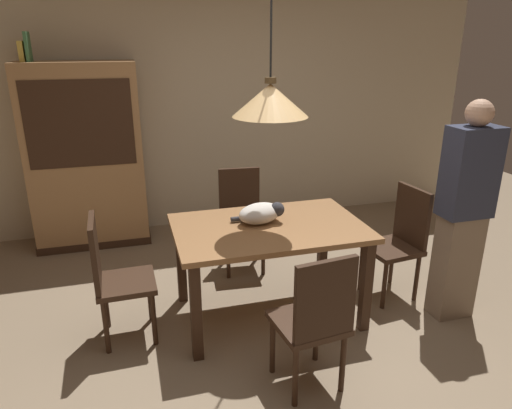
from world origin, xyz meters
TOP-DOWN VIEW (x-y plane):
  - ground at (0.00, 0.00)m, footprint 10.00×10.00m
  - back_wall at (0.00, 2.65)m, footprint 6.40×0.10m
  - dining_table at (0.07, 0.50)m, footprint 1.40×0.90m
  - chair_far_back at (0.08, 1.38)m, footprint 0.43×0.43m
  - chair_right_side at (1.20, 0.51)m, footprint 0.44×0.44m
  - chair_left_side at (-1.06, 0.50)m, footprint 0.41×0.41m
  - chair_near_front at (0.08, -0.37)m, footprint 0.44×0.44m
  - cat_sleeping at (0.03, 0.58)m, footprint 0.40×0.31m
  - pendant_lamp at (0.07, 0.50)m, footprint 0.52×0.52m
  - hutch_bookcase at (-1.29, 2.32)m, footprint 1.12×0.45m
  - book_yellow_short at (-1.71, 2.32)m, footprint 0.04×0.20m
  - book_green_slim at (-1.66, 2.32)m, footprint 0.03×0.20m
  - person_standing at (1.45, 0.12)m, footprint 0.36×0.22m

SIDE VIEW (x-z plane):
  - ground at x=0.00m, z-range 0.00..0.00m
  - chair_far_back at x=0.08m, z-range 0.05..0.98m
  - chair_right_side at x=1.20m, z-range 0.05..0.98m
  - chair_left_side at x=-1.06m, z-range 0.05..0.98m
  - chair_near_front at x=0.08m, z-range 0.05..0.98m
  - dining_table at x=0.07m, z-range 0.27..1.02m
  - cat_sleeping at x=0.03m, z-range 0.75..0.90m
  - person_standing at x=1.45m, z-range 0.01..1.68m
  - hutch_bookcase at x=-1.29m, z-range -0.04..1.81m
  - back_wall at x=0.00m, z-range 0.00..2.90m
  - pendant_lamp at x=0.07m, z-range 1.01..2.31m
  - book_yellow_short at x=-1.71m, z-range 1.85..2.03m
  - book_green_slim at x=-1.66m, z-range 1.85..2.11m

